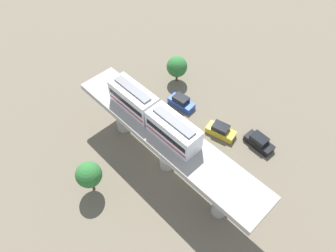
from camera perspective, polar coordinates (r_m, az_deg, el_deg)
name	(u,v)px	position (r m, az deg, el deg)	size (l,w,h in m)	color
ground_plane	(167,166)	(42.61, -0.23, -7.23)	(120.00, 120.00, 0.00)	#706654
viaduct	(167,142)	(38.12, -0.26, -2.89)	(5.20, 28.00, 7.16)	#A8A59E
train	(153,114)	(36.68, -2.81, 2.25)	(2.64, 13.55, 3.24)	silver
parked_car_yellow	(221,131)	(45.79, 9.59, -0.85)	(2.70, 4.50, 1.76)	yellow
parked_car_blue	(181,102)	(48.96, 2.43, 4.38)	(2.25, 4.37, 1.76)	#284CB7
parked_car_black	(259,142)	(45.75, 16.24, -2.81)	(2.01, 4.28, 1.76)	black
tree_near_viaduct	(89,175)	(38.97, -14.22, -8.60)	(3.20, 3.20, 5.14)	brown
tree_mid_lot	(177,67)	(51.70, 1.63, 10.75)	(3.40, 3.40, 4.65)	brown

